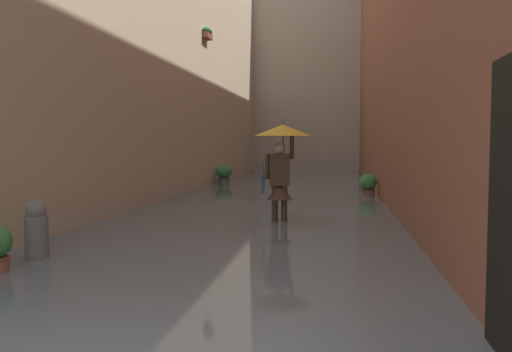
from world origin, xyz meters
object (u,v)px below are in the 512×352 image
(person_wading, at_px, (281,151))
(potted_plant_near_left, at_px, (368,185))
(potted_plant_mid_right, at_px, (224,174))
(mooring_bollard, at_px, (37,234))

(person_wading, relative_size, potted_plant_near_left, 2.71)
(potted_plant_near_left, bearing_deg, potted_plant_mid_right, -37.52)
(potted_plant_near_left, distance_m, potted_plant_mid_right, 6.21)
(person_wading, relative_size, mooring_bollard, 2.31)
(person_wading, xyz_separation_m, potted_plant_mid_right, (3.01, -8.81, -0.99))
(person_wading, bearing_deg, potted_plant_mid_right, -71.13)
(potted_plant_mid_right, xyz_separation_m, mooring_bollard, (-0.25, 12.51, -0.03))
(person_wading, height_order, mooring_bollard, person_wading)
(potted_plant_near_left, relative_size, potted_plant_mid_right, 0.93)
(potted_plant_near_left, bearing_deg, person_wading, 69.15)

